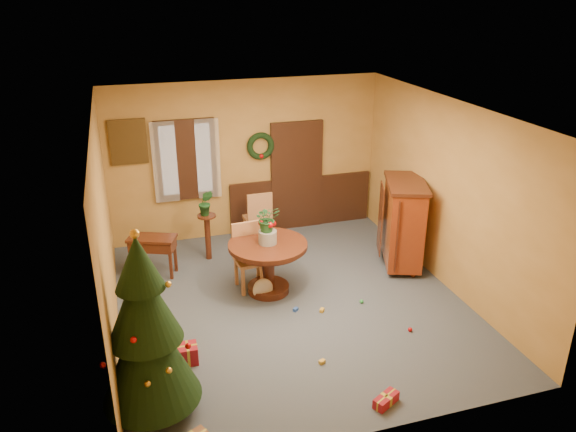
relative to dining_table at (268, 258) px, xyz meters
name	(u,v)px	position (x,y,z in m)	size (l,w,h in m)	color
room_envelope	(259,176)	(0.44, 2.26, 0.54)	(5.50, 5.50, 5.50)	#36404F
dining_table	(268,258)	(0.00, 0.00, 0.00)	(1.20, 1.20, 0.83)	black
urn	(268,237)	(0.00, 0.00, 0.35)	(0.27, 0.27, 0.20)	slate
centerpiece_plant	(267,218)	(0.00, 0.00, 0.65)	(0.36, 0.32, 0.40)	#1E4C23
chair_near	(249,254)	(-0.24, 0.27, -0.02)	(0.48, 0.48, 1.04)	#AA6C44
chair_far	(258,217)	(0.27, 1.65, -0.02)	(0.46, 0.46, 1.05)	#AA6C44
guitar	(263,276)	(-0.13, -0.17, -0.21)	(0.32, 0.15, 0.74)	beige
plant_stand	(208,232)	(-0.69, 1.39, -0.07)	(0.32, 0.32, 0.81)	black
stand_plant	(206,203)	(-0.69, 1.39, 0.46)	(0.25, 0.20, 0.45)	#19471E
christmas_tree	(146,331)	(-1.92, -2.17, 0.48)	(1.08, 1.08, 2.23)	#382111
writing_desk	(153,246)	(-1.64, 1.09, -0.07)	(0.84, 0.63, 0.67)	black
sideboard	(403,221)	(2.38, 0.21, 0.22)	(0.98, 1.30, 1.49)	#5B150A
gift_b	(188,354)	(-1.43, -1.40, -0.46)	(0.25, 0.25, 0.24)	maroon
gift_c	(147,323)	(-1.88, -0.47, -0.50)	(0.32, 0.26, 0.16)	brown
gift_d	(386,400)	(0.61, -2.85, -0.52)	(0.36, 0.28, 0.12)	maroon
toy_a	(296,309)	(0.23, -0.67, -0.55)	(0.08, 0.05, 0.05)	#2951B4
toy_b	(361,301)	(1.24, -0.76, -0.55)	(0.06, 0.06, 0.06)	green
toy_c	(322,310)	(0.59, -0.80, -0.55)	(0.08, 0.05, 0.05)	gold
toy_d	(410,330)	(1.58, -1.63, -0.55)	(0.06, 0.06, 0.06)	#BA0C0E
toy_e	(322,362)	(0.17, -1.94, -0.55)	(0.08, 0.05, 0.05)	gold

